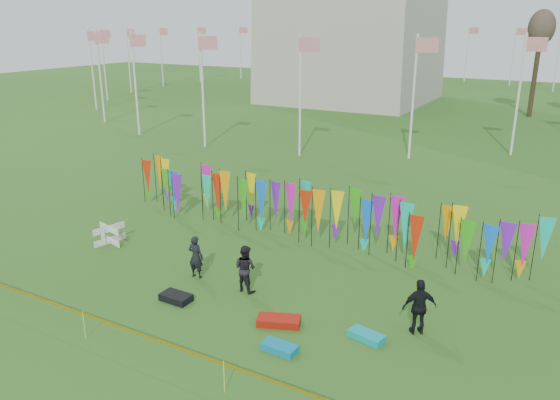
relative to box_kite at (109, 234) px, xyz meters
The scene contains 12 objects.
ground 7.37m from the box_kite, 27.64° to the right, with size 160.00×160.00×0.00m, color #285016.
flagpole_ring 45.35m from the box_kite, 99.53° to the left, with size 57.40×56.16×8.00m.
banner_row 8.16m from the box_kite, 32.90° to the left, with size 18.64×0.64×2.34m.
caution_tape_near 8.38m from the box_kite, 41.26° to the right, with size 26.00×0.02×0.90m.
box_kite is the anchor object (origin of this frame).
person_left 5.08m from the box_kite, ahead, with size 0.58×0.42×1.58m, color black.
person_mid 7.14m from the box_kite, ahead, with size 0.80×0.49×1.64m, color black.
person_right 12.99m from the box_kite, ahead, with size 1.01×0.57×1.72m, color black.
kite_bag_turquoise 10.40m from the box_kite, 18.48° to the right, with size 1.00×0.50×0.20m, color #0B80AC.
kite_bag_red 9.40m from the box_kite, 12.92° to the right, with size 1.29×0.59×0.24m, color #AE180B.
kite_bag_black 6.02m from the box_kite, 24.12° to the right, with size 1.02×0.59×0.24m, color black.
kite_bag_teal 11.87m from the box_kite, ahead, with size 1.03×0.49×0.20m, color #0CA1AD.
Camera 1 is at (9.76, -11.35, 8.78)m, focal length 35.00 mm.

